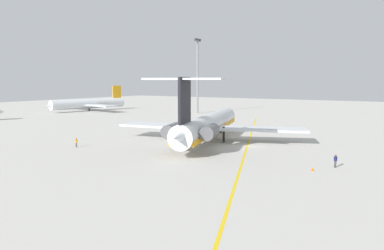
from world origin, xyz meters
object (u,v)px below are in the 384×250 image
(safety_cone_wingtip, at_px, (312,169))
(light_mast, at_px, (197,73))
(safety_cone_nose, at_px, (180,124))
(ground_crew_near_tail, at_px, (336,159))
(safety_cone_tail, at_px, (168,125))
(main_jetliner, at_px, (208,125))
(ground_crew_near_nose, at_px, (76,141))
(airliner_mid_right, at_px, (87,104))

(safety_cone_wingtip, height_order, light_mast, light_mast)
(safety_cone_wingtip, relative_size, light_mast, 0.02)
(safety_cone_nose, height_order, safety_cone_wingtip, same)
(ground_crew_near_tail, distance_m, safety_cone_tail, 54.47)
(safety_cone_nose, bearing_deg, main_jetliner, -134.42)
(main_jetliner, relative_size, safety_cone_nose, 75.97)
(ground_crew_near_tail, bearing_deg, ground_crew_near_nose, -107.48)
(main_jetliner, distance_m, safety_cone_wingtip, 26.81)
(ground_crew_near_nose, height_order, safety_cone_wingtip, ground_crew_near_nose)
(safety_cone_nose, relative_size, safety_cone_wingtip, 1.00)
(light_mast, bearing_deg, ground_crew_near_nose, -165.55)
(ground_crew_near_tail, height_order, safety_cone_wingtip, ground_crew_near_tail)
(main_jetliner, relative_size, ground_crew_near_tail, 22.74)
(safety_cone_wingtip, bearing_deg, safety_cone_tail, 56.47)
(ground_crew_near_tail, bearing_deg, main_jetliner, -138.79)
(main_jetliner, xyz_separation_m, airliner_mid_right, (39.03, 77.87, -0.45))
(ground_crew_near_tail, distance_m, light_mast, 89.00)
(ground_crew_near_nose, height_order, ground_crew_near_tail, ground_crew_near_tail)
(airliner_mid_right, height_order, ground_crew_near_nose, airliner_mid_right)
(airliner_mid_right, height_order, safety_cone_tail, airliner_mid_right)
(safety_cone_nose, bearing_deg, airliner_mid_right, 71.17)
(safety_cone_tail, bearing_deg, ground_crew_near_tail, -119.09)
(ground_crew_near_nose, distance_m, safety_cone_nose, 37.01)
(safety_cone_nose, bearing_deg, ground_crew_near_tail, -122.26)
(ground_crew_near_nose, distance_m, safety_cone_wingtip, 40.52)
(ground_crew_near_nose, bearing_deg, main_jetliner, 89.36)
(ground_crew_near_nose, relative_size, safety_cone_nose, 3.08)
(ground_crew_near_nose, bearing_deg, safety_cone_tail, 141.38)
(safety_cone_wingtip, bearing_deg, ground_crew_near_tail, -31.21)
(airliner_mid_right, relative_size, ground_crew_near_nose, 19.57)
(airliner_mid_right, distance_m, ground_crew_near_nose, 83.34)
(main_jetliner, bearing_deg, ground_crew_near_tail, -126.15)
(ground_crew_near_tail, relative_size, safety_cone_tail, 3.34)
(airliner_mid_right, bearing_deg, ground_crew_near_nose, 58.71)
(main_jetliner, bearing_deg, safety_cone_wingtip, -135.09)
(ground_crew_near_nose, bearing_deg, ground_crew_near_tail, 54.27)
(ground_crew_near_nose, distance_m, light_mast, 75.52)
(airliner_mid_right, bearing_deg, light_mast, 121.29)
(main_jetliner, bearing_deg, ground_crew_near_nose, 120.26)
(ground_crew_near_nose, xyz_separation_m, ground_crew_near_tail, (8.49, -42.41, 0.09))
(safety_cone_nose, relative_size, safety_cone_tail, 1.00)
(safety_cone_tail, height_order, light_mast, light_mast)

